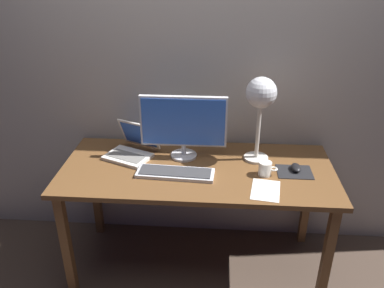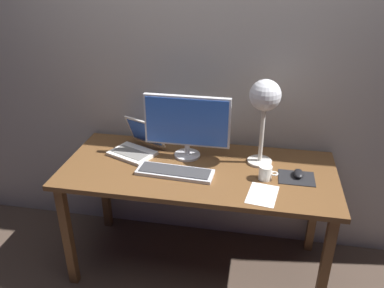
% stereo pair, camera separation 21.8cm
% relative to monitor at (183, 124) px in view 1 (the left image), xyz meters
% --- Properties ---
extents(ground_plane, '(4.80, 4.80, 0.00)m').
position_rel_monitor_xyz_m(ground_plane, '(0.09, -0.13, -0.96)').
color(ground_plane, '#47382D').
rests_on(ground_plane, ground).
extents(back_wall, '(4.80, 0.06, 2.60)m').
position_rel_monitor_xyz_m(back_wall, '(0.09, 0.27, 0.34)').
color(back_wall, '#A8A099').
rests_on(back_wall, ground).
extents(desk, '(1.60, 0.70, 0.74)m').
position_rel_monitor_xyz_m(desk, '(0.09, -0.13, -0.30)').
color(desk, brown).
rests_on(desk, ground).
extents(monitor, '(0.52, 0.16, 0.39)m').
position_rel_monitor_xyz_m(monitor, '(0.00, 0.00, 0.00)').
color(monitor, silver).
rests_on(monitor, desk).
extents(keyboard_main, '(0.45, 0.17, 0.03)m').
position_rel_monitor_xyz_m(keyboard_main, '(-0.03, -0.22, -0.21)').
color(keyboard_main, silver).
rests_on(keyboard_main, desk).
extents(laptop, '(0.35, 0.35, 0.20)m').
position_rel_monitor_xyz_m(laptop, '(-0.32, 0.01, -0.16)').
color(laptop, silver).
rests_on(laptop, desk).
extents(desk_lamp, '(0.18, 0.18, 0.52)m').
position_rel_monitor_xyz_m(desk_lamp, '(0.44, 0.00, 0.18)').
color(desk_lamp, beige).
rests_on(desk_lamp, desk).
extents(mousepad, '(0.20, 0.16, 0.00)m').
position_rel_monitor_xyz_m(mousepad, '(0.65, -0.14, -0.22)').
color(mousepad, black).
rests_on(mousepad, desk).
extents(mouse, '(0.06, 0.10, 0.03)m').
position_rel_monitor_xyz_m(mouse, '(0.66, -0.13, -0.20)').
color(mouse, black).
rests_on(mouse, mousepad).
extents(coffee_mug, '(0.11, 0.07, 0.08)m').
position_rel_monitor_xyz_m(coffee_mug, '(0.48, -0.19, -0.18)').
color(coffee_mug, white).
rests_on(coffee_mug, desk).
extents(paper_sheet_near_mouse, '(0.18, 0.23, 0.00)m').
position_rel_monitor_xyz_m(paper_sheet_near_mouse, '(0.47, -0.35, -0.22)').
color(paper_sheet_near_mouse, white).
rests_on(paper_sheet_near_mouse, desk).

